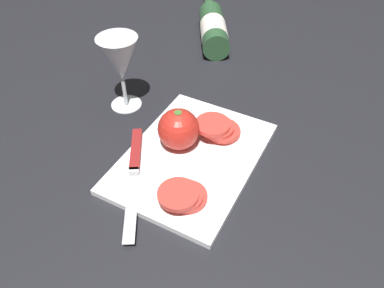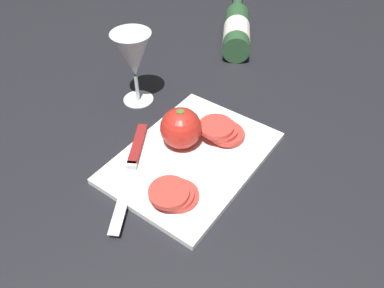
{
  "view_description": "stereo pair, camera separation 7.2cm",
  "coord_description": "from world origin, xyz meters",
  "views": [
    {
      "loc": [
        -0.4,
        -0.21,
        0.54
      ],
      "look_at": [
        0.06,
        0.03,
        0.04
      ],
      "focal_mm": 35.0,
      "sensor_mm": 36.0,
      "label": 1
    },
    {
      "loc": [
        -0.36,
        -0.27,
        0.54
      ],
      "look_at": [
        0.06,
        0.03,
        0.04
      ],
      "focal_mm": 35.0,
      "sensor_mm": 36.0,
      "label": 2
    }
  ],
  "objects": [
    {
      "name": "whole_tomato",
      "position": [
        0.08,
        0.07,
        0.05
      ],
      "size": [
        0.08,
        0.08,
        0.08
      ],
      "color": "red",
      "rests_on": "cutting_board"
    },
    {
      "name": "ground_plane",
      "position": [
        0.0,
        0.0,
        0.0
      ],
      "size": [
        3.0,
        3.0,
        0.0
      ],
      "primitive_type": "plane",
      "color": "black"
    },
    {
      "name": "tomato_slice_stack_near",
      "position": [
        -0.05,
        -0.01,
        0.03
      ],
      "size": [
        0.09,
        0.08,
        0.03
      ],
      "color": "#D63D33",
      "rests_on": "cutting_board"
    },
    {
      "name": "wine_glass",
      "position": [
        0.15,
        0.25,
        0.11
      ],
      "size": [
        0.09,
        0.09,
        0.17
      ],
      "color": "silver",
      "rests_on": "ground_plane"
    },
    {
      "name": "knife",
      "position": [
        -0.01,
        0.12,
        0.02
      ],
      "size": [
        0.24,
        0.15,
        0.01
      ],
      "rotation": [
        0.0,
        0.0,
        3.67
      ],
      "color": "silver",
      "rests_on": "cutting_board"
    },
    {
      "name": "tomato_slice_stack_far",
      "position": [
        0.14,
        0.01,
        0.03
      ],
      "size": [
        0.09,
        0.09,
        0.04
      ],
      "color": "#D63D33",
      "rests_on": "cutting_board"
    },
    {
      "name": "cutting_board",
      "position": [
        0.06,
        0.03,
        0.01
      ],
      "size": [
        0.33,
        0.24,
        0.01
      ],
      "color": "white",
      "rests_on": "ground_plane"
    },
    {
      "name": "wine_bottle",
      "position": [
        0.52,
        0.2,
        0.04
      ],
      "size": [
        0.32,
        0.22,
        0.07
      ],
      "color": "#2D5633",
      "rests_on": "ground_plane"
    }
  ]
}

